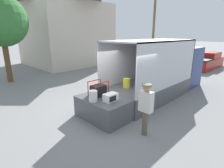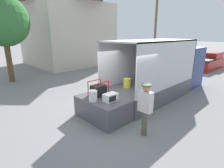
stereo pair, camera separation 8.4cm
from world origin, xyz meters
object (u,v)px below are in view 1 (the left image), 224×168
box_truck (166,75)px  worker_person (146,104)px  portable_generator (99,90)px  pickup_truck_red (206,61)px  microwave (111,97)px  orange_bucket (93,96)px  street_tree (1,21)px  utility_pole (154,22)px

box_truck → worker_person: bearing=-158.3°
worker_person → box_truck: bearing=21.7°
portable_generator → box_truck: bearing=-3.7°
pickup_truck_red → box_truck: bearing=-174.9°
microwave → pickup_truck_red: size_ratio=0.10×
portable_generator → orange_bucket: size_ratio=1.69×
box_truck → street_tree: street_tree is taller
worker_person → utility_pole: bearing=32.1°
portable_generator → pickup_truck_red: 14.33m
portable_generator → worker_person: size_ratio=0.39×
microwave → box_truck: bearing=5.1°
worker_person → utility_pole: (14.66, 9.18, 3.51)m
orange_bucket → worker_person: size_ratio=0.23×
box_truck → microwave: (-4.86, -0.43, 0.01)m
portable_generator → street_tree: bearing=96.7°
microwave → worker_person: 1.45m
portable_generator → utility_pole: size_ratio=0.08×
pickup_truck_red → utility_pole: size_ratio=0.60×
worker_person → utility_pole: 17.66m
orange_bucket → worker_person: worker_person is taller
pickup_truck_red → street_tree: size_ratio=0.93×
box_truck → pickup_truck_red: bearing=5.1°
box_truck → orange_bucket: size_ratio=17.37×
box_truck → worker_person: size_ratio=4.03×
portable_generator → pickup_truck_red: size_ratio=0.13×
box_truck → portable_generator: size_ratio=10.25×
orange_bucket → worker_person: 1.99m
box_truck → utility_pole: (9.97, 7.31, 3.62)m
box_truck → pickup_truck_red: (9.51, 0.85, -0.34)m
street_tree → microwave: bearing=-84.2°
box_truck → utility_pole: bearing=36.3°
portable_generator → utility_pole: 16.72m
microwave → orange_bucket: orange_bucket is taller
orange_bucket → utility_pole: (15.30, 7.30, 3.55)m
worker_person → pickup_truck_red: (14.21, 2.72, -0.45)m
box_truck → utility_pole: size_ratio=0.80×
box_truck → microwave: bearing=-174.9°
worker_person → pickup_truck_red: bearing=10.8°
box_truck → portable_generator: (-4.80, 0.31, 0.10)m
orange_bucket → street_tree: (-0.46, 8.69, 2.99)m
street_tree → box_truck: bearing=-56.4°
box_truck → microwave: 4.88m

